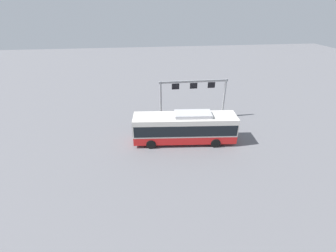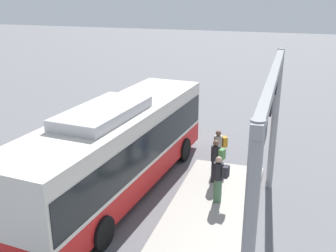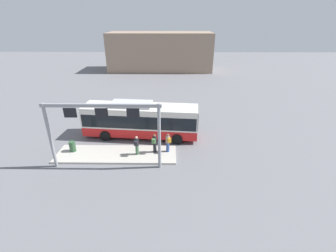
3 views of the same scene
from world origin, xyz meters
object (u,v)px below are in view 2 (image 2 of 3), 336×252
bus_main (118,146)px  person_waiting_near (216,160)px  person_waiting_mid (219,178)px  person_boarding (219,149)px

bus_main → person_waiting_near: bearing=-60.0°
bus_main → person_waiting_mid: bus_main is taller
bus_main → person_boarding: 4.19m
person_waiting_mid → bus_main: bearing=11.4°
person_boarding → person_waiting_near: 1.12m
person_waiting_near → person_waiting_mid: size_ratio=1.00×
person_boarding → person_waiting_near: size_ratio=1.00×
bus_main → person_waiting_mid: 3.74m
bus_main → person_waiting_near: (1.53, -3.28, -0.76)m
person_boarding → person_waiting_mid: 2.60m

